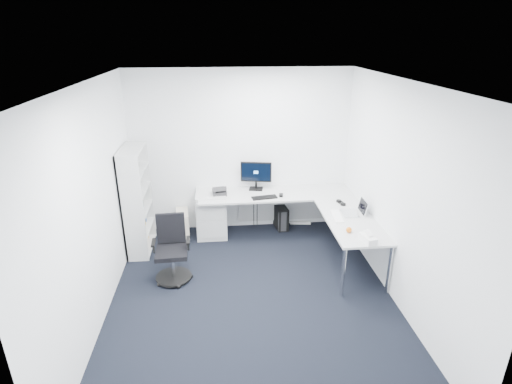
{
  "coord_description": "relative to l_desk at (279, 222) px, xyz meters",
  "views": [
    {
      "loc": [
        -0.37,
        -4.27,
        3.19
      ],
      "look_at": [
        0.15,
        1.05,
        1.05
      ],
      "focal_mm": 28.0,
      "sensor_mm": 36.0,
      "label": 1
    }
  ],
  "objects": [
    {
      "name": "wall_left",
      "position": [
        -2.35,
        -1.4,
        0.98
      ],
      "size": [
        0.02,
        4.2,
        2.7
      ],
      "primitive_type": "cube",
      "color": "white",
      "rests_on": "ground"
    },
    {
      "name": "mouse",
      "position": [
        0.06,
        0.2,
        0.39
      ],
      "size": [
        0.08,
        0.12,
        0.03
      ],
      "primitive_type": "cube",
      "rotation": [
        0.0,
        0.0,
        -0.19
      ],
      "color": "black",
      "rests_on": "l_desk"
    },
    {
      "name": "task_chair",
      "position": [
        -1.6,
        -0.88,
        0.09
      ],
      "size": [
        0.53,
        0.53,
        0.91
      ],
      "primitive_type": null,
      "rotation": [
        0.0,
        0.0,
        0.04
      ],
      "color": "black",
      "rests_on": "ground"
    },
    {
      "name": "ceiling",
      "position": [
        -0.55,
        -1.4,
        2.33
      ],
      "size": [
        4.2,
        4.2,
        0.0
      ],
      "primitive_type": "plane",
      "color": "white"
    },
    {
      "name": "black_pc_tower",
      "position": [
        0.12,
        0.57,
        -0.17
      ],
      "size": [
        0.24,
        0.43,
        0.4
      ],
      "primitive_type": "cube",
      "rotation": [
        0.0,
        0.0,
        0.15
      ],
      "color": "black",
      "rests_on": "ground"
    },
    {
      "name": "desk_phone",
      "position": [
        -0.93,
        0.36,
        0.45
      ],
      "size": [
        0.24,
        0.24,
        0.15
      ],
      "primitive_type": null,
      "rotation": [
        0.0,
        0.0,
        0.1
      ],
      "color": "#272729",
      "rests_on": "l_desk"
    },
    {
      "name": "white_keyboard",
      "position": [
        0.74,
        -0.64,
        0.38
      ],
      "size": [
        0.16,
        0.43,
        0.01
      ],
      "primitive_type": "cube",
      "rotation": [
        0.0,
        0.0,
        -0.09
      ],
      "color": "white",
      "rests_on": "l_desk"
    },
    {
      "name": "wall_right",
      "position": [
        1.25,
        -1.4,
        0.98
      ],
      "size": [
        0.02,
        4.2,
        2.7
      ],
      "primitive_type": "cube",
      "color": "white",
      "rests_on": "ground"
    },
    {
      "name": "tissue_box",
      "position": [
        0.91,
        -1.4,
        0.41
      ],
      "size": [
        0.18,
        0.27,
        0.09
      ],
      "primitive_type": "cube",
      "rotation": [
        0.0,
        0.0,
        0.2
      ],
      "color": "white",
      "rests_on": "l_desk"
    },
    {
      "name": "ground",
      "position": [
        -0.55,
        -1.4,
        -0.37
      ],
      "size": [
        4.2,
        4.2,
        0.0
      ],
      "primitive_type": "plane",
      "color": "black"
    },
    {
      "name": "beige_pc_tower",
      "position": [
        -1.56,
        0.45,
        -0.16
      ],
      "size": [
        0.24,
        0.46,
        0.42
      ],
      "primitive_type": "cube",
      "rotation": [
        0.0,
        0.0,
        0.09
      ],
      "color": "beige",
      "rests_on": "ground"
    },
    {
      "name": "drawer_pedestal",
      "position": [
        -1.07,
        0.45,
        0.01
      ],
      "size": [
        0.49,
        0.61,
        0.76
      ],
      "primitive_type": "cube",
      "color": "#B6B7B8",
      "rests_on": "ground"
    },
    {
      "name": "black_keyboard",
      "position": [
        -0.22,
        0.15,
        0.38
      ],
      "size": [
        0.42,
        0.21,
        0.02
      ],
      "primitive_type": "cube",
      "rotation": [
        0.0,
        0.0,
        0.17
      ],
      "color": "black",
      "rests_on": "l_desk"
    },
    {
      "name": "bookshelf",
      "position": [
        -2.17,
        0.05,
        0.45
      ],
      "size": [
        0.32,
        0.82,
        1.64
      ],
      "primitive_type": null,
      "color": "silver",
      "rests_on": "ground"
    },
    {
      "name": "laptop",
      "position": [
        0.95,
        -0.56,
        0.48
      ],
      "size": [
        0.32,
        0.32,
        0.22
      ],
      "primitive_type": null,
      "rotation": [
        0.0,
        0.0,
        -0.03
      ],
      "color": "silver",
      "rests_on": "l_desk"
    },
    {
      "name": "wall_front",
      "position": [
        -0.55,
        -3.5,
        0.98
      ],
      "size": [
        3.6,
        0.02,
        2.7
      ],
      "primitive_type": "cube",
      "color": "white",
      "rests_on": "ground"
    },
    {
      "name": "monitor",
      "position": [
        -0.31,
        0.54,
        0.62
      ],
      "size": [
        0.53,
        0.26,
        0.49
      ],
      "primitive_type": null,
      "rotation": [
        0.0,
        0.0,
        -0.19
      ],
      "color": "black",
      "rests_on": "l_desk"
    },
    {
      "name": "wall_back",
      "position": [
        -0.55,
        0.7,
        0.98
      ],
      "size": [
        3.6,
        0.02,
        2.7
      ],
      "primitive_type": "cube",
      "color": "white",
      "rests_on": "ground"
    },
    {
      "name": "headphones",
      "position": [
        0.93,
        -0.18,
        0.4
      ],
      "size": [
        0.16,
        0.22,
        0.05
      ],
      "primitive_type": null,
      "rotation": [
        0.0,
        0.0,
        0.23
      ],
      "color": "black",
      "rests_on": "l_desk"
    },
    {
      "name": "l_desk",
      "position": [
        0.0,
        0.0,
        0.0
      ],
      "size": [
        2.53,
        1.42,
        0.74
      ],
      "primitive_type": null,
      "color": "#B6B7B8",
      "rests_on": "ground"
    },
    {
      "name": "power_strip",
      "position": [
        0.49,
        0.66,
        -0.35
      ],
      "size": [
        0.37,
        0.11,
        0.04
      ],
      "primitive_type": "cube",
      "rotation": [
        0.0,
        0.0,
        -0.12
      ],
      "color": "white",
      "rests_on": "ground"
    },
    {
      "name": "orange_fruit",
      "position": [
        0.75,
        -1.13,
        0.41
      ],
      "size": [
        0.08,
        0.08,
        0.08
      ],
      "primitive_type": "sphere",
      "color": "orange",
      "rests_on": "l_desk"
    }
  ]
}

